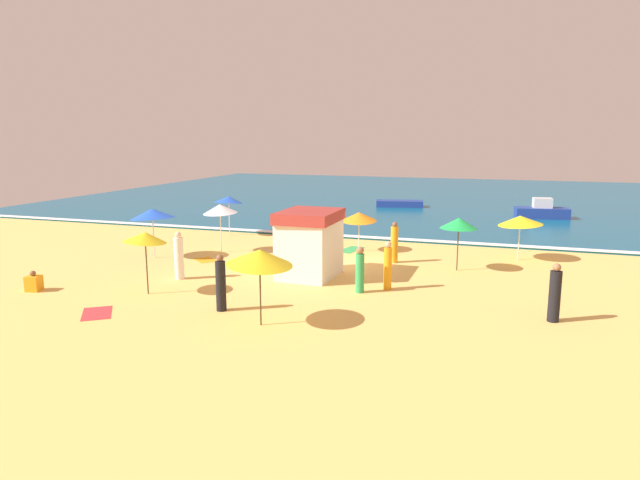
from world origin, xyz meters
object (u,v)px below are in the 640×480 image
at_px(beach_umbrella_1, 459,223).
at_px(beach_umbrella_6, 359,217).
at_px(beachgoer_5, 34,283).
at_px(small_boat_0, 400,204).
at_px(lifeguard_cabana, 310,243).
at_px(beach_umbrella_3, 520,220).
at_px(beach_umbrella_7, 145,237).
at_px(beachgoer_1, 360,270).
at_px(beach_umbrella_2, 229,200).
at_px(beachgoer_3, 394,243).
at_px(beachgoer_2, 388,266).
at_px(beach_umbrella_0, 152,214).
at_px(small_boat_1, 542,211).
at_px(beachgoer_6, 179,257).
at_px(beach_umbrella_4, 220,209).
at_px(beach_umbrella_5, 260,257).
at_px(beachgoer_0, 555,294).
at_px(beachgoer_4, 221,284).

xyz_separation_m(beach_umbrella_1, beach_umbrella_6, (-4.92, 2.52, -0.30)).
bearing_deg(beachgoer_5, small_boat_0, 73.44).
height_order(lifeguard_cabana, beach_umbrella_1, lifeguard_cabana).
height_order(beach_umbrella_3, beach_umbrella_7, beach_umbrella_7).
bearing_deg(beachgoer_1, lifeguard_cabana, 146.72).
bearing_deg(beach_umbrella_7, beach_umbrella_2, 103.46).
distance_m(beach_umbrella_1, beachgoer_3, 3.09).
relative_size(beach_umbrella_3, beachgoer_2, 1.47).
height_order(beach_umbrella_0, beach_umbrella_7, beach_umbrella_0).
bearing_deg(small_boat_1, beach_umbrella_3, -96.60).
bearing_deg(small_boat_0, beachgoer_2, -80.36).
bearing_deg(beachgoer_5, beachgoer_1, 17.58).
relative_size(beachgoer_2, beachgoer_6, 0.95).
relative_size(beachgoer_5, small_boat_0, 0.20).
bearing_deg(beach_umbrella_4, beach_umbrella_2, 112.44).
distance_m(lifeguard_cabana, beach_umbrella_5, 6.13).
xyz_separation_m(beach_umbrella_0, beach_umbrella_2, (0.56, 6.37, -0.03)).
height_order(beach_umbrella_6, beachgoer_0, beach_umbrella_6).
height_order(beach_umbrella_6, beachgoer_1, beach_umbrella_6).
relative_size(beach_umbrella_5, small_boat_0, 0.73).
bearing_deg(beachgoer_0, beach_umbrella_7, -174.33).
bearing_deg(beachgoer_3, beachgoer_6, -143.23).
distance_m(beach_umbrella_6, beachgoer_5, 14.32).
distance_m(beach_umbrella_4, beachgoer_4, 9.51).
distance_m(lifeguard_cabana, beachgoer_2, 3.52).
height_order(beach_umbrella_7, beachgoer_4, beach_umbrella_7).
distance_m(beachgoer_4, small_boat_0, 27.60).
height_order(beach_umbrella_6, beachgoer_2, beach_umbrella_6).
distance_m(lifeguard_cabana, beachgoer_6, 5.17).
relative_size(beach_umbrella_1, beach_umbrella_2, 0.98).
height_order(beach_umbrella_1, beachgoer_4, beach_umbrella_1).
bearing_deg(beach_umbrella_0, lifeguard_cabana, -7.28).
bearing_deg(small_boat_0, beachgoer_3, -80.02).
height_order(beach_umbrella_4, beachgoer_1, beach_umbrella_4).
xyz_separation_m(beach_umbrella_5, beach_umbrella_7, (-5.24, 1.81, -0.02)).
height_order(beachgoer_2, beachgoer_3, beachgoer_3).
relative_size(beachgoer_2, beachgoer_5, 2.37).
bearing_deg(beach_umbrella_0, beach_umbrella_1, 8.05).
xyz_separation_m(beach_umbrella_5, beachgoer_3, (2.12, 9.62, -1.22)).
bearing_deg(beachgoer_6, beachgoer_1, 2.92).
distance_m(lifeguard_cabana, beach_umbrella_2, 10.50).
bearing_deg(lifeguard_cabana, beachgoer_3, 52.59).
relative_size(beach_umbrella_3, small_boat_1, 0.75).
bearing_deg(beachgoer_4, beach_umbrella_2, 116.38).
xyz_separation_m(beach_umbrella_5, small_boat_1, (8.94, 25.49, -1.52)).
distance_m(beachgoer_4, beachgoer_5, 7.64).
xyz_separation_m(beach_umbrella_3, small_boat_1, (1.57, 13.54, -1.26)).
bearing_deg(beach_umbrella_2, beachgoer_5, -96.32).
xyz_separation_m(beach_umbrella_3, beachgoer_5, (-16.80, -11.13, -1.51)).
xyz_separation_m(beach_umbrella_3, beachgoer_2, (-4.61, -6.80, -0.94)).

